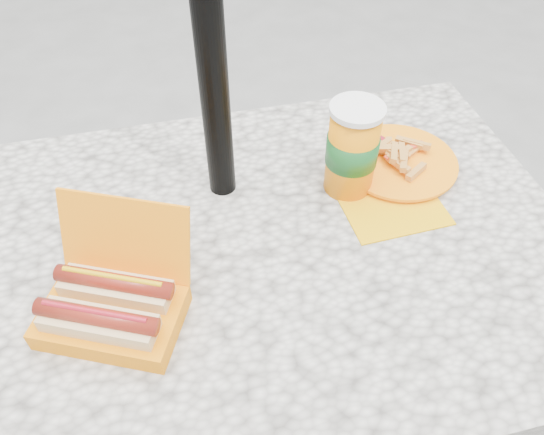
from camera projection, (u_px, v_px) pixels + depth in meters
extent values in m
plane|color=slate|center=(251.00, 424.00, 1.46)|extent=(60.00, 60.00, 0.00)
cube|color=beige|center=(239.00, 257.00, 0.94)|extent=(1.20, 0.80, 0.05)
cylinder|color=black|center=(28.00, 298.00, 1.33)|extent=(0.07, 0.07, 0.70)
cylinder|color=black|center=(399.00, 230.00, 1.49)|extent=(0.07, 0.07, 0.70)
cylinder|color=black|center=(207.00, 12.00, 0.77)|extent=(0.05, 0.05, 2.20)
cube|color=orange|center=(112.00, 317.00, 0.80)|extent=(0.24, 0.21, 0.04)
cube|color=orange|center=(124.00, 237.00, 0.80)|extent=(0.21, 0.13, 0.13)
cube|color=#D5B788|center=(101.00, 327.00, 0.77)|extent=(0.17, 0.12, 0.04)
cylinder|color=maroon|center=(96.00, 317.00, 0.75)|extent=(0.18, 0.10, 0.03)
cylinder|color=maroon|center=(94.00, 312.00, 0.74)|extent=(0.14, 0.07, 0.01)
cube|color=#D5B788|center=(117.00, 292.00, 0.81)|extent=(0.17, 0.12, 0.04)
cylinder|color=maroon|center=(114.00, 282.00, 0.79)|extent=(0.18, 0.10, 0.03)
cylinder|color=#D09D0A|center=(112.00, 277.00, 0.78)|extent=(0.14, 0.07, 0.01)
cube|color=#E8A406|center=(388.00, 200.00, 1.00)|extent=(0.19, 0.19, 0.00)
cylinder|color=orange|center=(398.00, 162.00, 1.06)|extent=(0.22, 0.22, 0.01)
cylinder|color=orange|center=(398.00, 160.00, 1.06)|extent=(0.24, 0.24, 0.01)
cube|color=#C59446|center=(417.00, 144.00, 1.07)|extent=(0.05, 0.05, 0.01)
cube|color=#C59446|center=(379.00, 150.00, 1.07)|extent=(0.06, 0.03, 0.01)
cube|color=#C59446|center=(398.00, 164.00, 1.03)|extent=(0.03, 0.06, 0.01)
cube|color=#C59446|center=(404.00, 161.00, 1.03)|extent=(0.04, 0.06, 0.01)
cube|color=#C59446|center=(387.00, 148.00, 1.05)|extent=(0.06, 0.03, 0.01)
cube|color=#C59446|center=(402.00, 153.00, 1.04)|extent=(0.03, 0.06, 0.01)
cube|color=#C59446|center=(409.00, 143.00, 1.07)|extent=(0.05, 0.05, 0.01)
cube|color=#C59446|center=(389.00, 147.00, 1.06)|extent=(0.03, 0.06, 0.01)
cube|color=#C59446|center=(401.00, 154.00, 1.05)|extent=(0.06, 0.04, 0.01)
cube|color=#C59446|center=(416.00, 172.00, 1.02)|extent=(0.05, 0.04, 0.01)
cube|color=#C59446|center=(394.00, 153.00, 1.04)|extent=(0.04, 0.06, 0.01)
cube|color=#C59446|center=(385.00, 148.00, 1.06)|extent=(0.03, 0.06, 0.01)
cube|color=#C59446|center=(411.00, 150.00, 1.07)|extent=(0.05, 0.05, 0.01)
cube|color=#C59446|center=(414.00, 150.00, 1.07)|extent=(0.06, 0.04, 0.01)
cube|color=#C59446|center=(381.00, 147.00, 1.06)|extent=(0.05, 0.04, 0.01)
ellipsoid|color=maroon|center=(376.00, 142.00, 1.09)|extent=(0.05, 0.05, 0.01)
cube|color=#D04028|center=(404.00, 150.00, 1.06)|extent=(0.10, 0.04, 0.00)
cylinder|color=orange|center=(352.00, 151.00, 0.97)|extent=(0.09, 0.09, 0.17)
cylinder|color=#14511E|center=(352.00, 149.00, 0.96)|extent=(0.10, 0.10, 0.06)
cylinder|color=white|center=(358.00, 109.00, 0.90)|extent=(0.10, 0.10, 0.01)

